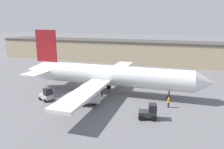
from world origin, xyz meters
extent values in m
plane|color=slate|center=(0.00, 0.00, 0.00)|extent=(400.00, 400.00, 0.00)
cube|color=tan|center=(-5.28, 35.35, 3.37)|extent=(98.91, 11.29, 6.74)
cube|color=#47423D|center=(-5.28, 35.35, 7.09)|extent=(98.91, 11.52, 0.70)
cylinder|color=silver|center=(0.00, 0.00, 3.71)|extent=(30.40, 4.50, 3.90)
cone|color=silver|center=(16.73, 0.33, 3.71)|extent=(3.20, 3.89, 3.83)
cone|color=silver|center=(-17.31, -0.34, 3.71)|extent=(4.37, 3.79, 3.71)
cube|color=silver|center=(-1.71, 9.65, 3.03)|extent=(4.03, 15.52, 0.50)
cube|color=silver|center=(-1.33, -9.71, 3.03)|extent=(4.03, 15.52, 0.50)
cylinder|color=#B7B7BC|center=(-1.66, 7.33, 1.62)|extent=(3.38, 2.08, 2.01)
cylinder|color=#B7B7BC|center=(-1.37, -7.39, 1.62)|extent=(3.38, 2.08, 2.01)
cube|color=maroon|center=(-14.38, -0.28, 8.97)|extent=(4.63, 0.45, 6.61)
cube|color=silver|center=(-14.47, 4.01, 4.10)|extent=(3.61, 4.75, 0.24)
cube|color=silver|center=(-14.30, -4.58, 4.10)|extent=(3.61, 4.75, 0.24)
cylinder|color=#38383D|center=(10.92, 0.21, 0.88)|extent=(0.28, 0.28, 1.76)
cylinder|color=black|center=(10.92, 0.21, 0.35)|extent=(0.71, 0.36, 0.70)
cylinder|color=#38383D|center=(-1.47, -2.57, 0.88)|extent=(0.28, 0.28, 1.76)
cylinder|color=black|center=(-1.47, -2.57, 0.45)|extent=(0.91, 0.37, 0.90)
cylinder|color=#38383D|center=(-1.57, 2.51, 0.88)|extent=(0.28, 0.28, 1.76)
cylinder|color=black|center=(-1.57, 2.51, 0.45)|extent=(0.91, 0.37, 0.90)
cylinder|color=#1E2338|center=(11.17, -3.69, 0.44)|extent=(0.29, 0.29, 0.87)
cylinder|color=orange|center=(11.17, -3.69, 1.22)|extent=(0.40, 0.40, 0.69)
sphere|color=tan|center=(11.17, -3.69, 1.69)|extent=(0.25, 0.25, 0.25)
cube|color=#B2B2B7|center=(-10.12, -7.31, 0.73)|extent=(2.86, 2.34, 0.85)
cube|color=black|center=(-9.49, -7.58, 1.77)|extent=(1.53, 1.66, 1.22)
cylinder|color=black|center=(-9.62, -8.34, 0.31)|extent=(0.67, 0.50, 0.61)
cylinder|color=black|center=(-9.03, -6.96, 0.31)|extent=(0.67, 0.50, 0.61)
cylinder|color=black|center=(-11.21, -7.66, 0.31)|extent=(0.67, 0.50, 0.61)
cylinder|color=black|center=(-10.62, -6.28, 0.31)|extent=(0.67, 0.50, 0.61)
cube|color=silver|center=(-2.34, -6.69, 0.78)|extent=(3.54, 3.40, 0.83)
cube|color=black|center=(-1.69, -6.14, 1.79)|extent=(2.11, 2.15, 1.19)
cube|color=#333333|center=(-2.76, -7.05, 1.79)|extent=(2.30, 2.23, 0.74)
cylinder|color=black|center=(-0.92, -6.72, 0.36)|extent=(0.74, 0.68, 0.73)
cylinder|color=black|center=(-2.13, -5.29, 0.36)|extent=(0.74, 0.68, 0.73)
cylinder|color=black|center=(-2.55, -8.10, 0.36)|extent=(0.74, 0.68, 0.73)
cylinder|color=black|center=(-3.76, -6.67, 0.36)|extent=(0.74, 0.68, 0.73)
cube|color=#2D2D33|center=(8.60, -9.14, 0.80)|extent=(2.84, 2.06, 0.78)
cube|color=black|center=(9.31, -8.99, 1.75)|extent=(1.40, 1.62, 1.12)
cylinder|color=black|center=(9.64, -9.73, 0.41)|extent=(0.86, 0.44, 0.82)
cylinder|color=black|center=(9.32, -8.19, 0.41)|extent=(0.86, 0.44, 0.82)
cylinder|color=black|center=(7.88, -10.09, 0.41)|extent=(0.86, 0.44, 0.82)
cylinder|color=black|center=(7.56, -8.55, 0.41)|extent=(0.86, 0.44, 0.82)
camera|label=1|loc=(13.26, -38.88, 13.96)|focal=35.00mm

